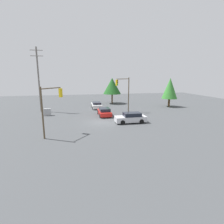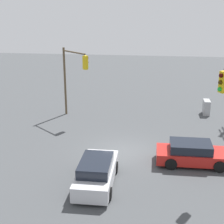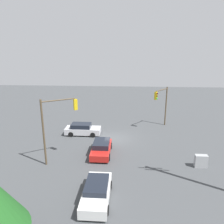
# 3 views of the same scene
# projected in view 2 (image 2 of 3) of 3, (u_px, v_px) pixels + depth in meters

# --- Properties ---
(ground_plane) EXTENTS (80.00, 80.00, 0.00)m
(ground_plane) POSITION_uv_depth(u_px,v_px,m) (124.00, 151.00, 22.27)
(ground_plane) COLOR #424447
(sedan_red) EXTENTS (2.02, 4.40, 1.37)m
(sedan_red) POSITION_uv_depth(u_px,v_px,m) (193.00, 154.00, 20.37)
(sedan_red) COLOR red
(sedan_red) RESTS_ON ground_plane
(sedan_silver) EXTENTS (4.54, 1.94, 1.49)m
(sedan_silver) POSITION_uv_depth(u_px,v_px,m) (96.00, 172.00, 18.07)
(sedan_silver) COLOR silver
(sedan_silver) RESTS_ON ground_plane
(traffic_signal_main) EXTENTS (2.11, 2.45, 5.68)m
(traffic_signal_main) POSITION_uv_depth(u_px,v_px,m) (73.00, 72.00, 27.48)
(traffic_signal_main) COLOR brown
(traffic_signal_main) RESTS_ON ground_plane
(electrical_cabinet) EXTENTS (1.15, 0.52, 1.23)m
(electrical_cabinet) POSITION_uv_depth(u_px,v_px,m) (206.00, 107.00, 29.26)
(electrical_cabinet) COLOR #9EA0A3
(electrical_cabinet) RESTS_ON ground_plane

